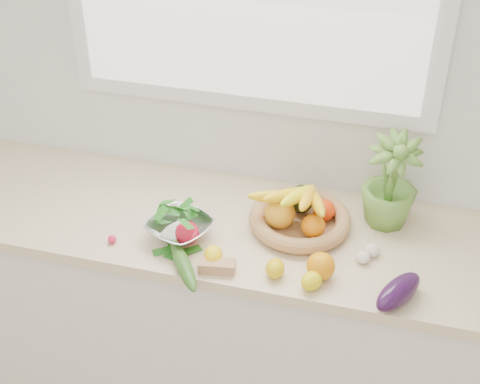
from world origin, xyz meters
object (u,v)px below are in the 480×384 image
(cucumber, at_px, (183,265))
(potted_herb, at_px, (391,181))
(eggplant, at_px, (398,292))
(fruit_basket, at_px, (299,214))
(colander_with_spinach, at_px, (179,224))
(apple, at_px, (187,233))

(cucumber, height_order, potted_herb, potted_herb)
(eggplant, relative_size, fruit_basket, 0.45)
(potted_herb, xyz_separation_m, colander_with_spinach, (-0.66, -0.27, -0.11))
(apple, relative_size, cucumber, 0.31)
(eggplant, distance_m, colander_with_spinach, 0.74)
(potted_herb, bearing_deg, apple, -155.15)
(colander_with_spinach, bearing_deg, potted_herb, 22.51)
(apple, bearing_deg, colander_with_spinach, 151.98)
(eggplant, xyz_separation_m, colander_with_spinach, (-0.73, 0.12, 0.02))
(potted_herb, relative_size, fruit_basket, 0.76)
(potted_herb, height_order, colander_with_spinach, potted_herb)
(fruit_basket, relative_size, colander_with_spinach, 1.64)
(colander_with_spinach, bearing_deg, apple, -28.02)
(eggplant, xyz_separation_m, potted_herb, (-0.07, 0.39, 0.13))
(cucumber, height_order, fruit_basket, fruit_basket)
(apple, relative_size, fruit_basket, 0.18)
(apple, bearing_deg, potted_herb, 24.85)
(apple, height_order, potted_herb, potted_herb)
(cucumber, relative_size, fruit_basket, 0.59)
(cucumber, bearing_deg, potted_herb, 35.77)
(eggplant, bearing_deg, cucumber, -177.04)
(eggplant, distance_m, potted_herb, 0.42)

